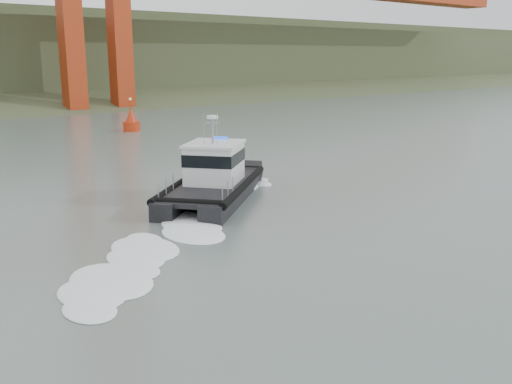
# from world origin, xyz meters

# --- Properties ---
(ground) EXTENTS (400.00, 400.00, 0.00)m
(ground) POSITION_xyz_m (0.00, 0.00, 0.00)
(ground) COLOR #505F5A
(ground) RESTS_ON ground
(patrol_boat) EXTENTS (10.99, 10.05, 5.32)m
(patrol_boat) POSITION_xyz_m (3.10, 16.36, 1.33)
(patrol_boat) COLOR black
(patrol_boat) RESTS_ON ground
(nav_buoy) EXTENTS (1.96, 1.96, 4.09)m
(nav_buoy) POSITION_xyz_m (14.24, 49.07, 1.08)
(nav_buoy) COLOR #B1270C
(nav_buoy) RESTS_ON ground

